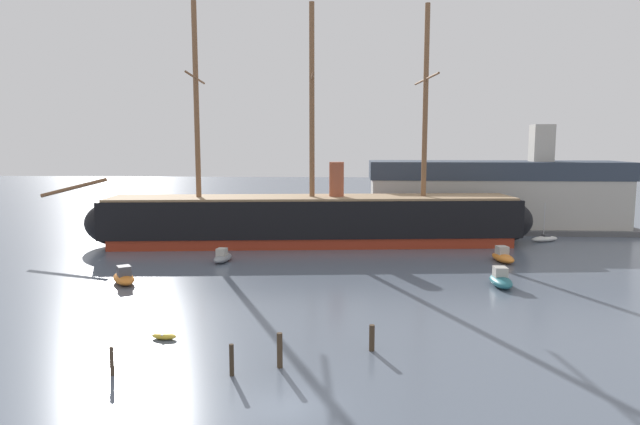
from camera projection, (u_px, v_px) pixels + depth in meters
name	position (u px, v px, depth m)	size (l,w,h in m)	color
ground_plane	(289.00, 407.00, 29.97)	(400.00, 400.00, 0.00)	slate
tall_ship	(312.00, 219.00, 77.27)	(68.16, 16.80, 32.80)	maroon
dinghy_foreground_left	(164.00, 336.00, 40.31)	(1.97, 1.06, 0.44)	gold
motorboat_mid_left	(124.00, 277.00, 56.05)	(4.08, 4.79, 1.89)	orange
motorboat_mid_right	(501.00, 280.00, 55.01)	(2.01, 4.60, 1.91)	#236670
motorboat_alongside_bow	(223.00, 257.00, 66.27)	(2.21, 4.25, 1.70)	gray
motorboat_alongside_stern	(503.00, 256.00, 66.31)	(2.67, 4.72, 1.87)	orange
dinghy_far_left	(156.00, 232.00, 86.79)	(1.25, 2.23, 0.50)	#B22D28
sailboat_far_right	(545.00, 238.00, 79.83)	(4.51, 2.74, 5.64)	silver
motorboat_distant_centre	(332.00, 225.00, 91.42)	(3.32, 4.87, 1.89)	#1E284C
mooring_piling_nearest	(112.00, 361.00, 33.98)	(0.27, 0.27, 1.81)	#4C3D2D
mooring_piling_left_pair	(232.00, 360.00, 33.89)	(0.28, 0.28, 2.00)	#382B1E
mooring_piling_right_pair	(280.00, 350.00, 35.11)	(0.36, 0.36, 2.27)	#423323
mooring_piling_midwater	(372.00, 338.00, 37.97)	(0.38, 0.38, 1.83)	#423323
dockside_warehouse_right	(495.00, 196.00, 89.98)	(43.58, 12.21, 17.05)	#565659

